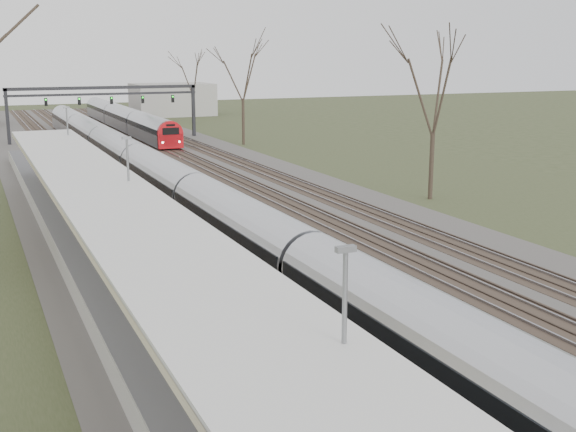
# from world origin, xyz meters

# --- Properties ---
(track_bed) EXTENTS (24.00, 160.00, 0.22)m
(track_bed) POSITION_xyz_m (0.26, 55.00, 0.06)
(track_bed) COLOR #474442
(track_bed) RESTS_ON ground
(platform) EXTENTS (3.50, 69.00, 1.00)m
(platform) POSITION_xyz_m (-9.05, 37.50, 0.50)
(platform) COLOR #9E9B93
(platform) RESTS_ON ground
(canopy) EXTENTS (4.10, 50.00, 3.11)m
(canopy) POSITION_xyz_m (-9.05, 32.99, 3.93)
(canopy) COLOR slate
(canopy) RESTS_ON platform
(signal_gantry) EXTENTS (21.00, 0.59, 6.08)m
(signal_gantry) POSITION_xyz_m (0.29, 84.99, 4.91)
(signal_gantry) COLOR black
(signal_gantry) RESTS_ON ground
(tree_east_far) EXTENTS (5.00, 5.00, 10.30)m
(tree_east_far) POSITION_xyz_m (14.00, 42.00, 7.29)
(tree_east_far) COLOR #2D231C
(tree_east_far) RESTS_ON ground
(train_near) EXTENTS (2.62, 90.21, 3.05)m
(train_near) POSITION_xyz_m (-2.50, 55.97, 1.48)
(train_near) COLOR #9DA0A7
(train_near) RESTS_ON ground
(train_far) EXTENTS (2.62, 45.21, 3.05)m
(train_far) POSITION_xyz_m (4.50, 95.30, 1.48)
(train_far) COLOR #9DA0A7
(train_far) RESTS_ON ground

